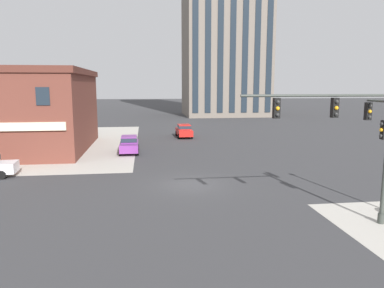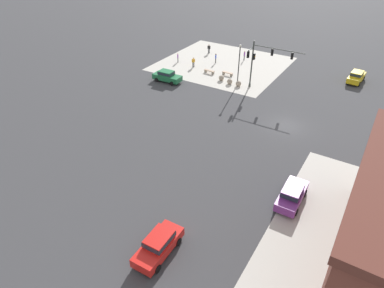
{
  "view_description": "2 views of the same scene",
  "coord_description": "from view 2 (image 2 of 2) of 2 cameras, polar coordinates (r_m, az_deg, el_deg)",
  "views": [
    {
      "loc": [
        -2.98,
        -23.91,
        6.64
      ],
      "look_at": [
        0.78,
        5.44,
        1.91
      ],
      "focal_mm": 34.42,
      "sensor_mm": 36.0,
      "label": 1
    },
    {
      "loc": [
        -8.59,
        35.36,
        20.54
      ],
      "look_at": [
        6.07,
        11.62,
        1.83
      ],
      "focal_mm": 31.42,
      "sensor_mm": 36.0,
      "label": 2
    }
  ],
  "objects": [
    {
      "name": "bollard_sphere_curb_b",
      "position": [
        51.26,
        6.42,
        10.5
      ],
      "size": [
        0.82,
        0.82,
        0.82
      ],
      "primitive_type": "sphere",
      "color": "gray",
      "rests_on": "ground"
    },
    {
      "name": "pedestrian_with_bag",
      "position": [
        63.87,
        2.89,
        15.91
      ],
      "size": [
        0.52,
        0.3,
        1.62
      ],
      "color": "black",
      "rests_on": "ground"
    },
    {
      "name": "sidewalk_corner_slab",
      "position": [
        59.27,
        5.25,
        13.42
      ],
      "size": [
        20.0,
        19.0,
        0.02
      ],
      "primitive_type": "cube",
      "color": "#B7B2A8",
      "rests_on": "ground"
    },
    {
      "name": "pedestrian_by_lamp",
      "position": [
        59.2,
        4.06,
        14.41
      ],
      "size": [
        0.32,
        0.51,
        1.63
      ],
      "color": "#333333",
      "rests_on": "ground"
    },
    {
      "name": "pedestrian_walking_east",
      "position": [
        61.04,
        8.89,
        14.72
      ],
      "size": [
        0.28,
        0.53,
        1.66
      ],
      "color": "black",
      "rests_on": "ground"
    },
    {
      "name": "car_main_northbound_near",
      "position": [
        51.76,
        -4.28,
        11.47
      ],
      "size": [
        4.44,
        1.97,
        1.68
      ],
      "color": "#1E6B3D",
      "rests_on": "ground"
    },
    {
      "name": "pedestrian_at_curb",
      "position": [
        59.5,
        -2.42,
        14.51
      ],
      "size": [
        0.36,
        0.47,
        1.56
      ],
      "color": "black",
      "rests_on": "ground"
    },
    {
      "name": "car_main_southbound_near",
      "position": [
        25.55,
        -5.68,
        -16.55
      ],
      "size": [
        1.97,
        4.44,
        1.68
      ],
      "color": "red",
      "rests_on": "ground"
    },
    {
      "name": "car_cross_eastbound",
      "position": [
        57.13,
        26.15,
        10.29
      ],
      "size": [
        2.16,
        4.53,
        1.68
      ],
      "color": "gold",
      "rests_on": "ground"
    },
    {
      "name": "ground_plane",
      "position": [
        41.79,
        15.67,
        3.03
      ],
      "size": [
        320.0,
        320.0,
        0.0
      ],
      "primitive_type": "plane",
      "color": "#38383A"
    },
    {
      "name": "bollard_sphere_curb_c",
      "position": [
        52.38,
        5.01,
        11.11
      ],
      "size": [
        0.82,
        0.82,
        0.82
      ],
      "primitive_type": "sphere",
      "color": "gray",
      "rests_on": "ground"
    },
    {
      "name": "traffic_signal_main",
      "position": [
        48.74,
        11.68,
        13.88
      ],
      "size": [
        7.29,
        2.09,
        6.75
      ],
      "color": "#383D38",
      "rests_on": "ground"
    },
    {
      "name": "street_lamp_corner_near",
      "position": [
        49.66,
        8.0,
        13.78
      ],
      "size": [
        0.36,
        0.36,
        6.12
      ],
      "color": "black",
      "rests_on": "ground"
    },
    {
      "name": "pedestrian_near_bench",
      "position": [
        57.25,
        0.24,
        13.81
      ],
      "size": [
        0.43,
        0.4,
        1.64
      ],
      "color": "black",
      "rests_on": "ground"
    },
    {
      "name": "bench_mid_block",
      "position": [
        54.99,
        2.96,
        12.22
      ],
      "size": [
        1.84,
        0.64,
        0.49
      ],
      "color": "#9E7F66",
      "rests_on": "ground"
    },
    {
      "name": "bollard_sphere_curb_a",
      "position": [
        50.72,
        7.9,
        10.13
      ],
      "size": [
        0.82,
        0.82,
        0.82
      ],
      "primitive_type": "sphere",
      "color": "gray",
      "rests_on": "ground"
    },
    {
      "name": "bench_near_signal",
      "position": [
        54.43,
        6.05,
        11.85
      ],
      "size": [
        1.82,
        0.58,
        0.49
      ],
      "color": "#9E7F66",
      "rests_on": "ground"
    },
    {
      "name": "car_cross_westbound",
      "position": [
        30.37,
        16.61,
        -8.16
      ],
      "size": [
        1.94,
        4.42,
        1.68
      ],
      "color": "#7A3389",
      "rests_on": "ground"
    }
  ]
}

